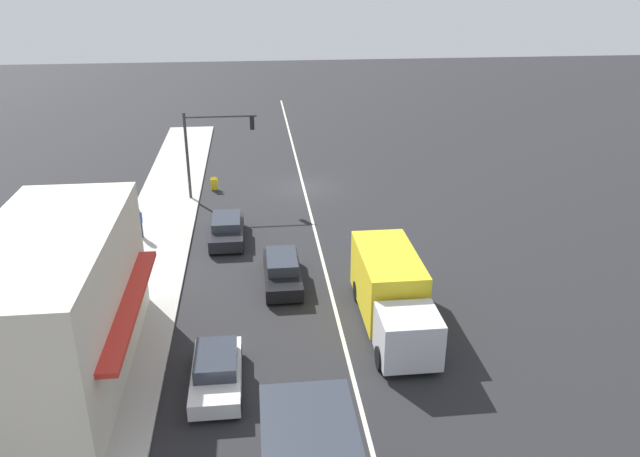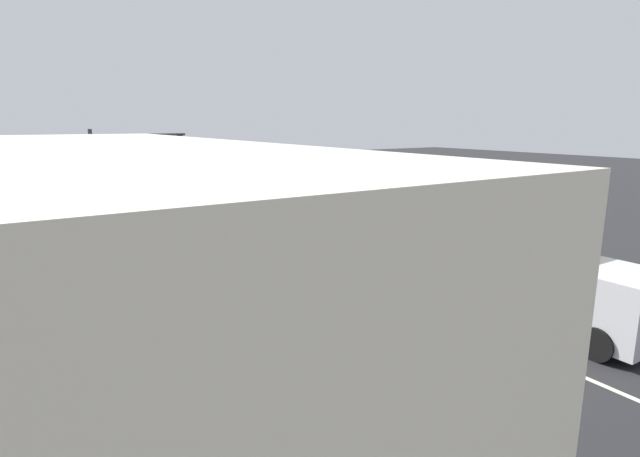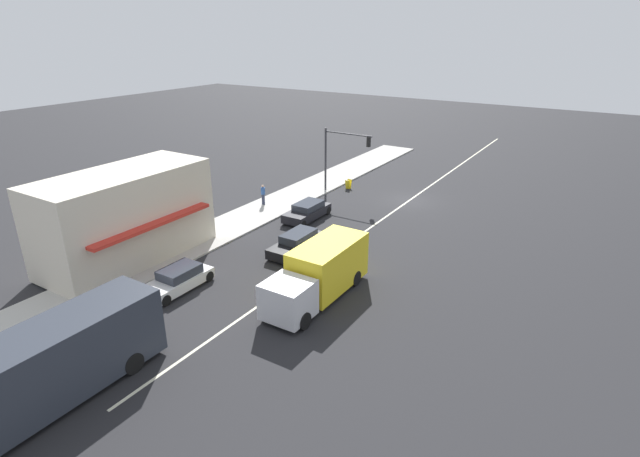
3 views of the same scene
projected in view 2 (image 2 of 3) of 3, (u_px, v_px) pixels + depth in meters
name	position (u px, v px, depth m)	size (l,w,h in m)	color
ground_plane	(469.00, 328.00, 14.93)	(160.00, 160.00, 0.00)	#232326
sidewalk_right	(176.00, 434.00, 9.75)	(4.00, 73.00, 0.12)	#B2AFA8
lane_marking_center	(232.00, 225.00, 29.74)	(0.16, 60.00, 0.01)	beige
building_corner_store	(90.00, 356.00, 6.71)	(5.25, 10.73, 5.65)	beige
traffic_signal_main	(125.00, 167.00, 24.39)	(4.59, 0.34, 5.60)	#333338
pedestrian	(63.00, 265.00, 17.93)	(0.34, 0.34, 1.69)	#282D42
warning_aframe_sign	(124.00, 230.00, 26.50)	(0.45, 0.53, 0.84)	yellow
delivery_truck	(520.00, 270.00, 15.76)	(2.44, 7.50, 2.87)	silver
sedan_dark	(198.00, 259.00, 20.04)	(1.84, 4.35, 1.29)	black
suv_black	(331.00, 283.00, 17.05)	(1.72, 4.58, 1.33)	black
van_white	(441.00, 422.00, 9.18)	(1.78, 4.10, 1.30)	silver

